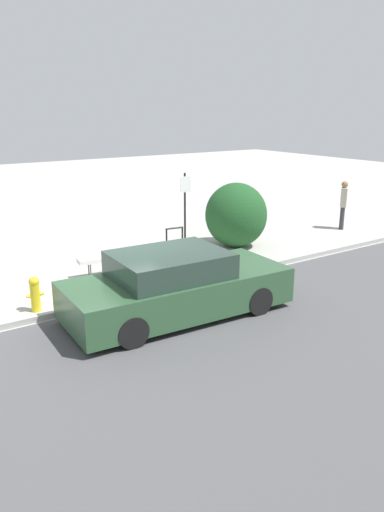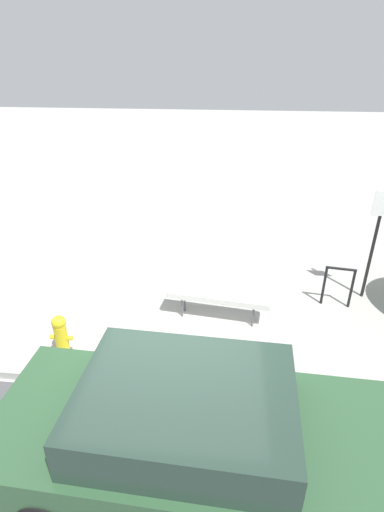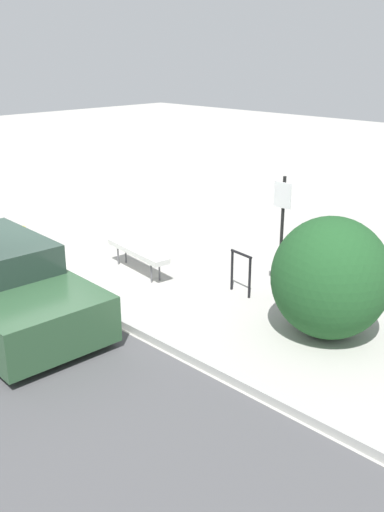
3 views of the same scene
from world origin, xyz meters
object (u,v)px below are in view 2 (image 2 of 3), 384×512
Objects in this scene: bike_rack at (339,283)px; sign_post at (376,233)px; fire_hydrant at (61,335)px; bench at (218,297)px; parked_car_near at (199,439)px.

bike_rack is 1.14m from sign_post.
bench is at bearing 27.45° from fire_hydrant.
sign_post is (0.61, 0.37, 0.88)m from bike_rack.
bike_rack is at bearing -148.94° from sign_post.
parked_car_near is at bearing -83.96° from bench.
fire_hydrant is at bearing 144.59° from parked_car_near.
fire_hydrant is (-4.66, -1.91, -0.09)m from bike_rack.
parked_car_near is (-2.32, -3.74, 0.13)m from bike_rack.
parked_car_near is at bearing -38.05° from fire_hydrant.
bench is at bearing -163.70° from bike_rack.
fire_hydrant is at bearing -156.60° from sign_post.
fire_hydrant is (-5.27, -2.28, -0.98)m from sign_post.
bike_rack reaches higher than fire_hydrant.
sign_post is 3.01× the size of fire_hydrant.
sign_post is 0.49× the size of parked_car_near.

